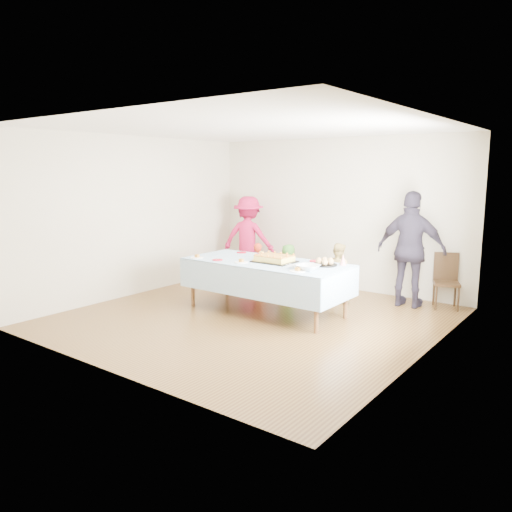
{
  "coord_description": "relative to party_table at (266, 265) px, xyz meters",
  "views": [
    {
      "loc": [
        4.25,
        -5.6,
        2.12
      ],
      "look_at": [
        -0.17,
        0.3,
        0.86
      ],
      "focal_mm": 35.0,
      "sensor_mm": 36.0,
      "label": 1
    }
  ],
  "objects": [
    {
      "name": "plate_red_far_b",
      "position": [
        -0.39,
        0.42,
        0.06
      ],
      "size": [
        0.2,
        0.2,
        0.01
      ],
      "primitive_type": "cylinder",
      "color": "red",
      "rests_on": "party_table"
    },
    {
      "name": "plate_red_far_c",
      "position": [
        0.07,
        0.4,
        0.06
      ],
      "size": [
        0.17,
        0.17,
        0.01
      ],
      "primitive_type": "cylinder",
      "color": "red",
      "rests_on": "party_table"
    },
    {
      "name": "birthday_cake",
      "position": [
        0.13,
        0.03,
        0.1
      ],
      "size": [
        0.59,
        0.45,
        0.1
      ],
      "color": "black",
      "rests_on": "party_table"
    },
    {
      "name": "plate_white_mid",
      "position": [
        -0.23,
        -0.3,
        0.06
      ],
      "size": [
        0.21,
        0.21,
        0.01
      ],
      "primitive_type": "cylinder",
      "color": "white",
      "rests_on": "party_table"
    },
    {
      "name": "adult_right",
      "position": [
        1.62,
        1.61,
        0.18
      ],
      "size": [
        1.08,
        0.49,
        1.82
      ],
      "primitive_type": "imported",
      "rotation": [
        0.0,
        0.0,
        3.19
      ],
      "color": "#2B2533",
      "rests_on": "ground"
    },
    {
      "name": "adult_left",
      "position": [
        -1.65,
        1.71,
        0.09
      ],
      "size": [
        1.18,
        0.87,
        1.63
      ],
      "primitive_type": "imported",
      "rotation": [
        0.0,
        0.0,
        3.42
      ],
      "color": "#B51644",
      "rests_on": "ground"
    },
    {
      "name": "ground",
      "position": [
        0.02,
        -0.36,
        -0.72
      ],
      "size": [
        5.0,
        5.0,
        0.0
      ],
      "primitive_type": "plane",
      "color": "#4C2E15",
      "rests_on": "ground"
    },
    {
      "name": "plate_red_far_d",
      "position": [
        0.6,
        0.45,
        0.06
      ],
      "size": [
        0.2,
        0.2,
        0.01
      ],
      "primitive_type": "cylinder",
      "color": "red",
      "rests_on": "party_table"
    },
    {
      "name": "dining_chair",
      "position": [
        2.1,
        1.91,
        -0.25
      ],
      "size": [
        0.49,
        0.49,
        0.86
      ],
      "rotation": [
        0.0,
        0.0,
        0.42
      ],
      "color": "black",
      "rests_on": "ground"
    },
    {
      "name": "rolls_tray",
      "position": [
        0.86,
        0.24,
        0.1
      ],
      "size": [
        0.36,
        0.36,
        0.11
      ],
      "color": "black",
      "rests_on": "party_table"
    },
    {
      "name": "toddler_right",
      "position": [
        0.57,
        1.21,
        -0.24
      ],
      "size": [
        0.49,
        0.39,
        0.97
      ],
      "primitive_type": "imported",
      "rotation": [
        0.0,
        0.0,
        3.09
      ],
      "color": "tan",
      "rests_on": "ground"
    },
    {
      "name": "fork_pile",
      "position": [
        0.63,
        -0.22,
        0.09
      ],
      "size": [
        0.24,
        0.18,
        0.07
      ],
      "primitive_type": null,
      "color": "white",
      "rests_on": "party_table"
    },
    {
      "name": "toddler_mid",
      "position": [
        -0.31,
        1.09,
        -0.28
      ],
      "size": [
        0.46,
        0.33,
        0.88
      ],
      "primitive_type": "imported",
      "rotation": [
        0.0,
        0.0,
        3.26
      ],
      "color": "#3A7326",
      "rests_on": "ground"
    },
    {
      "name": "plate_red_near",
      "position": [
        -0.65,
        -0.36,
        0.06
      ],
      "size": [
        0.16,
        0.16,
        0.01
      ],
      "primitive_type": "cylinder",
      "color": "red",
      "rests_on": "party_table"
    },
    {
      "name": "plate_white_left",
      "position": [
        -1.02,
        -0.41,
        0.06
      ],
      "size": [
        0.2,
        0.2,
        0.01
      ],
      "primitive_type": "cylinder",
      "color": "white",
      "rests_on": "party_table"
    },
    {
      "name": "plate_red_far_a",
      "position": [
        -0.78,
        0.4,
        0.06
      ],
      "size": [
        0.16,
        0.16,
        0.01
      ],
      "primitive_type": "cylinder",
      "color": "red",
      "rests_on": "party_table"
    },
    {
      "name": "party_hat",
      "position": [
        1.06,
        0.42,
        0.14
      ],
      "size": [
        0.09,
        0.09,
        0.16
      ],
      "primitive_type": "cone",
      "color": "silver",
      "rests_on": "party_table"
    },
    {
      "name": "toddler_left",
      "position": [
        -0.93,
        1.06,
        -0.3
      ],
      "size": [
        0.33,
        0.23,
        0.86
      ],
      "primitive_type": "imported",
      "rotation": [
        0.0,
        0.0,
        3.24
      ],
      "color": "red",
      "rests_on": "ground"
    },
    {
      "name": "plate_white_right",
      "position": [
        0.78,
        -0.36,
        0.06
      ],
      "size": [
        0.21,
        0.21,
        0.01
      ],
      "primitive_type": "cylinder",
      "color": "white",
      "rests_on": "party_table"
    },
    {
      "name": "party_table",
      "position": [
        0.0,
        0.0,
        0.0
      ],
      "size": [
        2.5,
        1.1,
        0.78
      ],
      "color": "brown",
      "rests_on": "ground"
    },
    {
      "name": "punch_bowl",
      "position": [
        0.85,
        -0.21,
        0.09
      ],
      "size": [
        0.32,
        0.32,
        0.08
      ],
      "primitive_type": "imported",
      "color": "silver",
      "rests_on": "party_table"
    },
    {
      "name": "room_walls",
      "position": [
        0.08,
        -0.36,
        1.05
      ],
      "size": [
        5.04,
        5.04,
        2.72
      ],
      "color": "beige",
      "rests_on": "ground"
    }
  ]
}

